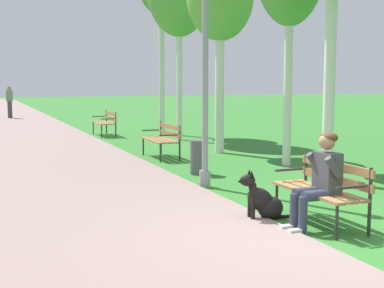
# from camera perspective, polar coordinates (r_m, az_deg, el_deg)

# --- Properties ---
(ground_plane) EXTENTS (120.00, 120.00, 0.00)m
(ground_plane) POSITION_cam_1_polar(r_m,az_deg,el_deg) (6.81, 12.96, -9.61)
(ground_plane) COLOR #33752D
(paved_path) EXTENTS (4.32, 60.00, 0.04)m
(paved_path) POSITION_cam_1_polar(r_m,az_deg,el_deg) (29.44, -19.05, 2.69)
(paved_path) COLOR gray
(paved_path) RESTS_ON ground
(park_bench_near) EXTENTS (0.55, 1.50, 0.85)m
(park_bench_near) POSITION_cam_1_polar(r_m,az_deg,el_deg) (7.34, 13.78, -4.33)
(park_bench_near) COLOR olive
(park_bench_near) RESTS_ON ground
(park_bench_mid) EXTENTS (0.55, 1.50, 0.85)m
(park_bench_mid) POSITION_cam_1_polar(r_m,az_deg,el_deg) (13.28, -3.10, 0.72)
(park_bench_mid) COLOR olive
(park_bench_mid) RESTS_ON ground
(park_bench_far) EXTENTS (0.55, 1.50, 0.85)m
(park_bench_far) POSITION_cam_1_polar(r_m,az_deg,el_deg) (18.88, -9.13, 2.43)
(park_bench_far) COLOR olive
(park_bench_far) RESTS_ON ground
(person_seated_on_near_bench) EXTENTS (0.74, 0.49, 1.25)m
(person_seated_on_near_bench) POSITION_cam_1_polar(r_m,az_deg,el_deg) (7.03, 13.41, -3.42)
(person_seated_on_near_bench) COLOR #33384C
(person_seated_on_near_bench) RESTS_ON ground
(dog_black) EXTENTS (0.83, 0.32, 0.71)m
(dog_black) POSITION_cam_1_polar(r_m,az_deg,el_deg) (7.45, 7.57, -6.02)
(dog_black) COLOR black
(dog_black) RESTS_ON ground
(lamp_post_near) EXTENTS (0.24, 0.24, 4.66)m
(lamp_post_near) POSITION_cam_1_polar(r_m,az_deg,el_deg) (9.52, 1.42, 9.79)
(lamp_post_near) COLOR gray
(lamp_post_near) RESTS_ON ground
(litter_bin) EXTENTS (0.36, 0.36, 0.70)m
(litter_bin) POSITION_cam_1_polar(r_m,az_deg,el_deg) (10.94, 0.75, -1.40)
(litter_bin) COLOR #515156
(litter_bin) RESTS_ON ground
(pedestrian_distant) EXTENTS (0.32, 0.22, 1.65)m
(pedestrian_distant) POSITION_cam_1_polar(r_m,az_deg,el_deg) (28.46, -18.76, 4.24)
(pedestrian_distant) COLOR #383842
(pedestrian_distant) RESTS_ON ground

